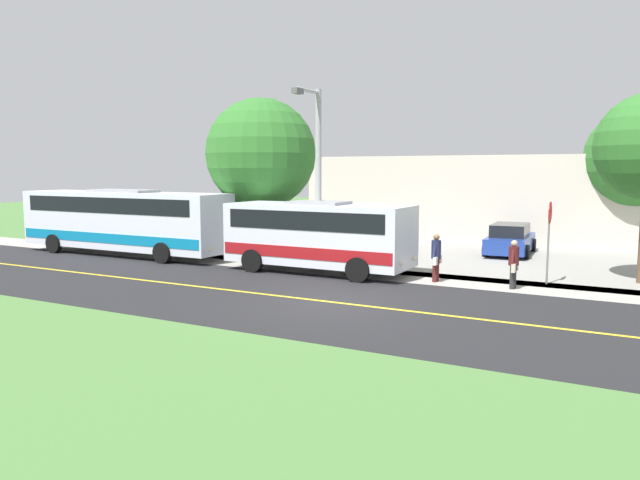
# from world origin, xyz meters

# --- Properties ---
(ground_plane) EXTENTS (120.00, 120.00, 0.00)m
(ground_plane) POSITION_xyz_m (0.00, 0.00, 0.00)
(ground_plane) COLOR #477238
(road_surface) EXTENTS (8.00, 100.00, 0.01)m
(road_surface) POSITION_xyz_m (0.00, 0.00, 0.00)
(road_surface) COLOR black
(road_surface) RESTS_ON ground
(sidewalk) EXTENTS (2.40, 100.00, 0.01)m
(sidewalk) POSITION_xyz_m (-5.20, 0.00, 0.00)
(sidewalk) COLOR #9E9991
(sidewalk) RESTS_ON ground
(parking_lot_surface) EXTENTS (14.00, 36.00, 0.01)m
(parking_lot_surface) POSITION_xyz_m (-12.40, 3.00, 0.00)
(parking_lot_surface) COLOR gray
(parking_lot_surface) RESTS_ON ground
(road_centre_line) EXTENTS (0.16, 100.00, 0.00)m
(road_centre_line) POSITION_xyz_m (0.00, 0.00, 0.01)
(road_centre_line) COLOR gold
(road_centre_line) RESTS_ON ground
(shuttle_bus_front) EXTENTS (2.77, 7.37, 2.77)m
(shuttle_bus_front) POSITION_xyz_m (-4.56, -2.83, 1.53)
(shuttle_bus_front) COLOR silver
(shuttle_bus_front) RESTS_ON ground
(transit_bus_rear) EXTENTS (2.63, 11.18, 3.05)m
(transit_bus_rear) POSITION_xyz_m (-4.49, -13.13, 1.68)
(transit_bus_rear) COLOR silver
(transit_bus_rear) RESTS_ON ground
(pedestrian_with_bags) EXTENTS (0.72, 0.34, 1.64)m
(pedestrian_with_bags) POSITION_xyz_m (-4.73, 4.48, 0.87)
(pedestrian_with_bags) COLOR #262628
(pedestrian_with_bags) RESTS_ON ground
(pedestrian_waiting) EXTENTS (0.72, 0.34, 1.71)m
(pedestrian_waiting) POSITION_xyz_m (-4.73, 1.82, 0.92)
(pedestrian_waiting) COLOR #4C1919
(pedestrian_waiting) RESTS_ON ground
(stop_sign) EXTENTS (0.76, 0.07, 2.88)m
(stop_sign) POSITION_xyz_m (-6.10, 5.39, 1.96)
(stop_sign) COLOR slate
(stop_sign) RESTS_ON ground
(street_light_pole) EXTENTS (1.97, 0.24, 7.06)m
(street_light_pole) POSITION_xyz_m (-4.86, -3.07, 3.93)
(street_light_pole) COLOR #9E9EA3
(street_light_pole) RESTS_ON ground
(parked_car_near) EXTENTS (4.47, 2.16, 1.45)m
(parked_car_near) POSITION_xyz_m (-13.15, 2.83, 0.69)
(parked_car_near) COLOR navy
(parked_car_near) RESTS_ON ground
(tree_curbside) EXTENTS (5.07, 5.07, 7.23)m
(tree_curbside) POSITION_xyz_m (-7.40, -7.36, 4.69)
(tree_curbside) COLOR #4C3826
(tree_curbside) RESTS_ON ground
(tree_lot_edge) EXTENTS (5.02, 5.02, 7.03)m
(tree_lot_edge) POSITION_xyz_m (-17.40, 7.95, 4.51)
(tree_lot_edge) COLOR #4C3826
(tree_lot_edge) RESTS_ON ground
(commercial_building) EXTENTS (10.00, 21.33, 4.75)m
(commercial_building) POSITION_xyz_m (-21.40, 0.82, 2.37)
(commercial_building) COLOR beige
(commercial_building) RESTS_ON ground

